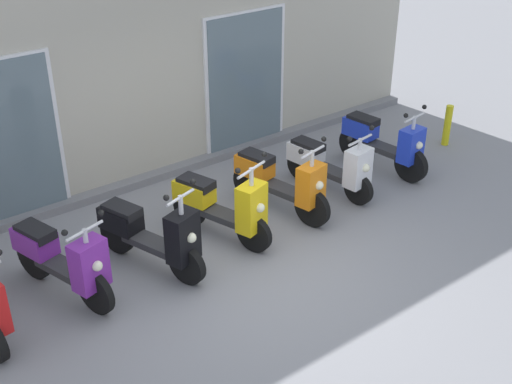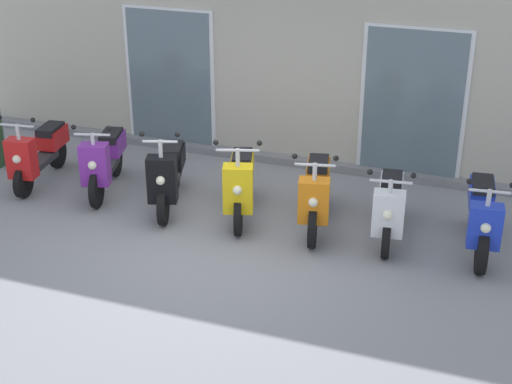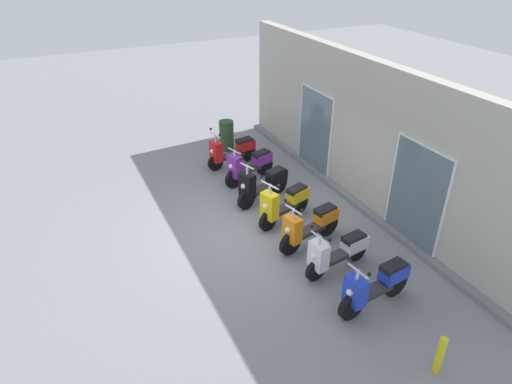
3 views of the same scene
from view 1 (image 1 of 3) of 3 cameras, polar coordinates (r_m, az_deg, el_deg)
The scene contains 9 objects.
ground_plane at distance 8.36m, azimuth 0.19°, elevation -6.46°, with size 40.00×40.00×0.00m, color gray.
storefront_facade at distance 9.92m, azimuth -10.71°, elevation 9.97°, with size 10.94×0.50×3.51m.
scooter_purple at distance 7.96m, azimuth -16.08°, elevation -5.44°, with size 0.75×1.60×1.19m.
scooter_black at distance 8.21m, azimuth -8.83°, elevation -3.54°, with size 0.78×1.60×1.29m.
scooter_yellow at distance 8.67m, azimuth -2.86°, elevation -1.12°, with size 0.79×1.52×1.28m.
scooter_orange at distance 9.27m, azimuth 2.12°, elevation 0.91°, with size 0.69×1.64×1.22m.
scooter_white at distance 9.88m, azimuth 6.28°, elevation 2.36°, with size 0.61×1.55×1.12m.
scooter_blue at distance 10.63m, azimuth 10.70°, elevation 4.15°, with size 0.56×1.62×1.17m.
curb_bollard at distance 11.79m, azimuth 15.86°, elevation 5.44°, with size 0.12×0.12×0.70m, color yellow.
Camera 1 is at (-4.15, -5.40, 4.85)m, focal length 47.36 mm.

